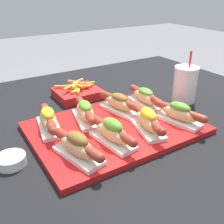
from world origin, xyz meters
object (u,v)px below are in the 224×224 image
(hot_dog_2, at_px, (148,121))
(hot_dog_7, at_px, (145,97))
(hot_dog_1, at_px, (113,132))
(hot_dog_3, at_px, (179,113))
(serving_tray, at_px, (115,128))
(fries_basket, at_px, (77,93))
(hot_dog_6, at_px, (119,103))
(hot_dog_4, at_px, (49,120))
(hot_dog_5, at_px, (85,112))
(drink_cup, at_px, (185,84))
(sauce_bowl, at_px, (11,160))
(hot_dog_0, at_px, (78,146))

(hot_dog_2, height_order, hot_dog_7, hot_dog_2)
(hot_dog_1, height_order, hot_dog_3, hot_dog_1)
(serving_tray, relative_size, fries_basket, 2.97)
(hot_dog_6, bearing_deg, serving_tray, -130.61)
(hot_dog_4, height_order, hot_dog_5, hot_dog_4)
(hot_dog_5, relative_size, drink_cup, 0.95)
(hot_dog_2, distance_m, drink_cup, 0.33)
(hot_dog_7, bearing_deg, hot_dog_5, 178.87)
(hot_dog_3, relative_size, hot_dog_7, 0.98)
(sauce_bowl, xyz_separation_m, drink_cup, (0.70, 0.06, 0.06))
(serving_tray, height_order, hot_dog_5, hot_dog_5)
(hot_dog_5, bearing_deg, hot_dog_6, 0.14)
(hot_dog_1, relative_size, hot_dog_2, 1.02)
(hot_dog_4, relative_size, hot_dog_7, 0.99)
(hot_dog_7, xyz_separation_m, drink_cup, (0.19, -0.02, 0.02))
(hot_dog_4, distance_m, sauce_bowl, 0.17)
(hot_dog_2, relative_size, sauce_bowl, 2.46)
(hot_dog_5, relative_size, fries_basket, 1.08)
(hot_dog_3, relative_size, fries_basket, 1.08)
(serving_tray, height_order, hot_dog_7, hot_dog_7)
(hot_dog_1, distance_m, drink_cup, 0.45)
(hot_dog_7, bearing_deg, hot_dog_0, -154.59)
(hot_dog_2, xyz_separation_m, hot_dog_3, (0.12, -0.01, -0.00))
(hot_dog_3, bearing_deg, sauce_bowl, 170.86)
(hot_dog_0, distance_m, hot_dog_7, 0.40)
(hot_dog_7, bearing_deg, hot_dog_4, 178.30)
(hot_dog_1, height_order, hot_dog_5, hot_dog_1)
(hot_dog_2, xyz_separation_m, sauce_bowl, (-0.40, 0.07, -0.04))
(hot_dog_2, xyz_separation_m, fries_basket, (-0.05, 0.40, -0.03))
(hot_dog_1, bearing_deg, serving_tray, 52.90)
(hot_dog_5, distance_m, hot_dog_7, 0.25)
(hot_dog_0, bearing_deg, fries_basket, 65.08)
(hot_dog_5, bearing_deg, hot_dog_4, 177.16)
(hot_dog_0, xyz_separation_m, fries_basket, (0.19, 0.42, -0.03))
(hot_dog_6, height_order, drink_cup, drink_cup)
(hot_dog_5, bearing_deg, hot_dog_3, -33.93)
(hot_dog_5, relative_size, hot_dog_7, 0.98)
(hot_dog_3, distance_m, sauce_bowl, 0.53)
(hot_dog_1, distance_m, fries_basket, 0.41)
(sauce_bowl, bearing_deg, serving_tray, 1.42)
(serving_tray, xyz_separation_m, hot_dog_6, (0.07, 0.08, 0.04))
(serving_tray, distance_m, hot_dog_6, 0.11)
(hot_dog_4, height_order, drink_cup, drink_cup)
(hot_dog_7, bearing_deg, sauce_bowl, -170.73)
(hot_dog_3, bearing_deg, hot_dog_1, 177.66)
(drink_cup, bearing_deg, hot_dog_5, 176.89)
(fries_basket, bearing_deg, sauce_bowl, -136.54)
(hot_dog_6, bearing_deg, hot_dog_0, -144.47)
(hot_dog_3, xyz_separation_m, hot_dog_7, (-0.01, 0.17, -0.00))
(serving_tray, relative_size, hot_dog_6, 2.72)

